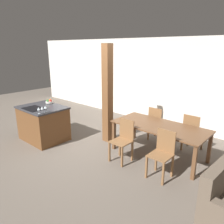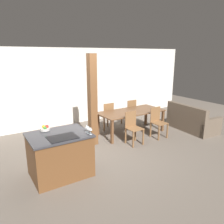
{
  "view_description": "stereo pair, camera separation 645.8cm",
  "coord_description": "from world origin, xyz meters",
  "px_view_note": "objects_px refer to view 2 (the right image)",
  "views": [
    {
      "loc": [
        3.86,
        -3.48,
        2.42
      ],
      "look_at": [
        0.6,
        0.2,
        0.95
      ],
      "focal_mm": 35.0,
      "sensor_mm": 36.0,
      "label": 1
    },
    {
      "loc": [
        -2.49,
        -4.67,
        2.49
      ],
      "look_at": [
        0.6,
        0.2,
        0.95
      ],
      "focal_mm": 35.0,
      "sensor_mm": 36.0,
      "label": 2
    }
  ],
  "objects_px": {
    "wine_glass_near": "(91,129)",
    "dining_chair_far_left": "(107,115)",
    "dining_table": "(131,114)",
    "timber_post": "(92,101)",
    "kitchen_island": "(60,155)",
    "wine_glass_middle": "(89,128)",
    "dining_chair_far_right": "(130,112)",
    "wine_glass_far": "(87,127)",
    "dining_chair_near_right": "(158,122)",
    "dining_chair_near_left": "(133,127)",
    "couch": "(192,121)",
    "fruit_bowl": "(45,128)"
  },
  "relations": [
    {
      "from": "wine_glass_near",
      "to": "dining_chair_far_left",
      "type": "relative_size",
      "value": 0.17
    },
    {
      "from": "dining_table",
      "to": "timber_post",
      "type": "distance_m",
      "value": 1.58
    },
    {
      "from": "kitchen_island",
      "to": "dining_chair_far_left",
      "type": "height_order",
      "value": "dining_chair_far_left"
    },
    {
      "from": "wine_glass_near",
      "to": "wine_glass_middle",
      "type": "bearing_deg",
      "value": 90.0
    },
    {
      "from": "wine_glass_near",
      "to": "dining_chair_far_right",
      "type": "height_order",
      "value": "wine_glass_near"
    },
    {
      "from": "wine_glass_far",
      "to": "timber_post",
      "type": "bearing_deg",
      "value": 57.99
    },
    {
      "from": "wine_glass_far",
      "to": "dining_chair_near_right",
      "type": "bearing_deg",
      "value": 15.09
    },
    {
      "from": "dining_table",
      "to": "dining_chair_near_left",
      "type": "relative_size",
      "value": 2.29
    },
    {
      "from": "dining_chair_near_right",
      "to": "couch",
      "type": "relative_size",
      "value": 0.56
    },
    {
      "from": "wine_glass_near",
      "to": "dining_chair_near_left",
      "type": "bearing_deg",
      "value": 27.04
    },
    {
      "from": "wine_glass_near",
      "to": "dining_chair_near_left",
      "type": "height_order",
      "value": "wine_glass_near"
    },
    {
      "from": "dining_chair_far_left",
      "to": "dining_chair_near_left",
      "type": "bearing_deg",
      "value": 90.0
    },
    {
      "from": "wine_glass_near",
      "to": "timber_post",
      "type": "height_order",
      "value": "timber_post"
    },
    {
      "from": "wine_glass_middle",
      "to": "wine_glass_far",
      "type": "xyz_separation_m",
      "value": [
        0.0,
        0.09,
        0.0
      ]
    },
    {
      "from": "dining_chair_far_left",
      "to": "timber_post",
      "type": "height_order",
      "value": "timber_post"
    },
    {
      "from": "timber_post",
      "to": "fruit_bowl",
      "type": "bearing_deg",
      "value": -153.98
    },
    {
      "from": "fruit_bowl",
      "to": "couch",
      "type": "height_order",
      "value": "fruit_bowl"
    },
    {
      "from": "fruit_bowl",
      "to": "dining_chair_near_right",
      "type": "relative_size",
      "value": 0.22
    },
    {
      "from": "dining_chair_near_left",
      "to": "dining_chair_near_right",
      "type": "xyz_separation_m",
      "value": [
        0.95,
        0.0,
        0.0
      ]
    },
    {
      "from": "dining_chair_near_left",
      "to": "couch",
      "type": "xyz_separation_m",
      "value": [
        2.38,
        -0.14,
        -0.2
      ]
    },
    {
      "from": "dining_chair_near_left",
      "to": "dining_chair_far_left",
      "type": "height_order",
      "value": "same"
    },
    {
      "from": "wine_glass_near",
      "to": "timber_post",
      "type": "xyz_separation_m",
      "value": [
        0.82,
        1.48,
        0.21
      ]
    },
    {
      "from": "fruit_bowl",
      "to": "timber_post",
      "type": "relative_size",
      "value": 0.08
    },
    {
      "from": "kitchen_island",
      "to": "dining_chair_near_right",
      "type": "xyz_separation_m",
      "value": [
        3.27,
        0.52,
        0.03
      ]
    },
    {
      "from": "wine_glass_near",
      "to": "dining_chair_near_right",
      "type": "relative_size",
      "value": 0.17
    },
    {
      "from": "wine_glass_near",
      "to": "wine_glass_middle",
      "type": "relative_size",
      "value": 1.0
    },
    {
      "from": "fruit_bowl",
      "to": "dining_chair_near_left",
      "type": "distance_m",
      "value": 2.54
    },
    {
      "from": "kitchen_island",
      "to": "wine_glass_near",
      "type": "distance_m",
      "value": 0.88
    },
    {
      "from": "kitchen_island",
      "to": "dining_chair_near_left",
      "type": "bearing_deg",
      "value": 12.61
    },
    {
      "from": "timber_post",
      "to": "dining_chair_far_left",
      "type": "bearing_deg",
      "value": 41.29
    },
    {
      "from": "wine_glass_near",
      "to": "fruit_bowl",
      "type": "bearing_deg",
      "value": 133.4
    },
    {
      "from": "kitchen_island",
      "to": "timber_post",
      "type": "height_order",
      "value": "timber_post"
    },
    {
      "from": "dining_chair_far_left",
      "to": "wine_glass_middle",
      "type": "bearing_deg",
      "value": 51.46
    },
    {
      "from": "kitchen_island",
      "to": "wine_glass_near",
      "type": "bearing_deg",
      "value": -36.75
    },
    {
      "from": "kitchen_island",
      "to": "dining_chair_far_right",
      "type": "xyz_separation_m",
      "value": [
        3.27,
        1.94,
        0.03
      ]
    },
    {
      "from": "kitchen_island",
      "to": "timber_post",
      "type": "bearing_deg",
      "value": 38.87
    },
    {
      "from": "dining_chair_far_right",
      "to": "couch",
      "type": "xyz_separation_m",
      "value": [
        1.43,
        -1.56,
        -0.2
      ]
    },
    {
      "from": "couch",
      "to": "dining_chair_far_left",
      "type": "bearing_deg",
      "value": 60.66
    },
    {
      "from": "dining_table",
      "to": "dining_chair_far_left",
      "type": "bearing_deg",
      "value": 123.77
    },
    {
      "from": "fruit_bowl",
      "to": "dining_chair_near_left",
      "type": "bearing_deg",
      "value": 4.01
    },
    {
      "from": "wine_glass_far",
      "to": "dining_chair_near_right",
      "type": "xyz_separation_m",
      "value": [
        2.74,
        0.74,
        -0.55
      ]
    },
    {
      "from": "dining_chair_near_left",
      "to": "dining_chair_far_left",
      "type": "relative_size",
      "value": 1.0
    },
    {
      "from": "wine_glass_middle",
      "to": "dining_table",
      "type": "distance_m",
      "value": 2.76
    },
    {
      "from": "dining_chair_far_left",
      "to": "dining_chair_far_right",
      "type": "xyz_separation_m",
      "value": [
        0.95,
        0.0,
        0.0
      ]
    },
    {
      "from": "kitchen_island",
      "to": "dining_chair_near_left",
      "type": "xyz_separation_m",
      "value": [
        2.32,
        0.52,
        0.03
      ]
    },
    {
      "from": "wine_glass_far",
      "to": "dining_table",
      "type": "distance_m",
      "value": 2.72
    },
    {
      "from": "wine_glass_middle",
      "to": "timber_post",
      "type": "bearing_deg",
      "value": 59.63
    },
    {
      "from": "dining_chair_far_right",
      "to": "dining_chair_near_left",
      "type": "bearing_deg",
      "value": 56.23
    },
    {
      "from": "wine_glass_near",
      "to": "timber_post",
      "type": "distance_m",
      "value": 1.7
    },
    {
      "from": "dining_chair_far_right",
      "to": "kitchen_island",
      "type": "bearing_deg",
      "value": 30.68
    }
  ]
}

